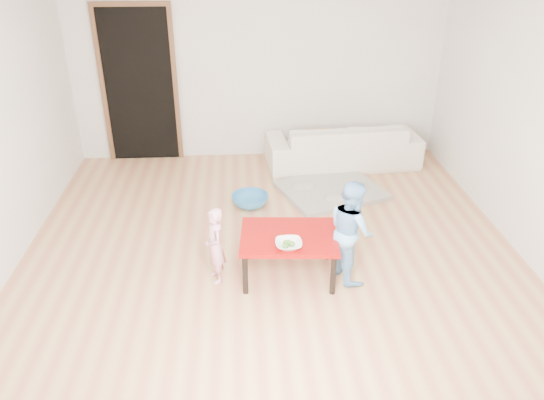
{
  "coord_description": "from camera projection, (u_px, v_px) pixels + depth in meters",
  "views": [
    {
      "loc": [
        -0.3,
        -4.62,
        2.97
      ],
      "look_at": [
        0.0,
        -0.2,
        0.65
      ],
      "focal_mm": 35.0,
      "sensor_mm": 36.0,
      "label": 1
    }
  ],
  "objects": [
    {
      "name": "back_wall",
      "position": [
        258.0,
        64.0,
        7.09
      ],
      "size": [
        5.0,
        0.02,
        2.6
      ],
      "primitive_type": "cube",
      "color": "silver",
      "rests_on": "floor"
    },
    {
      "name": "child_pink",
      "position": [
        215.0,
        246.0,
        4.8
      ],
      "size": [
        0.25,
        0.31,
        0.74
      ],
      "primitive_type": "imported",
      "rotation": [
        0.0,
        0.0,
        -1.28
      ],
      "color": "pink",
      "rests_on": "floor"
    },
    {
      "name": "floor",
      "position": [
        271.0,
        247.0,
        5.48
      ],
      "size": [
        5.0,
        5.0,
        0.01
      ],
      "primitive_type": "cube",
      "color": "#BF7651",
      "rests_on": "ground"
    },
    {
      "name": "cushion",
      "position": [
        317.0,
        139.0,
        6.95
      ],
      "size": [
        0.5,
        0.45,
        0.13
      ],
      "primitive_type": "cube",
      "rotation": [
        0.0,
        0.0,
        0.07
      ],
      "color": "orange",
      "rests_on": "sofa"
    },
    {
      "name": "right_wall",
      "position": [
        533.0,
        121.0,
        5.02
      ],
      "size": [
        0.02,
        5.0,
        2.6
      ],
      "primitive_type": "cube",
      "color": "silver",
      "rests_on": "floor"
    },
    {
      "name": "basin",
      "position": [
        250.0,
        200.0,
        6.25
      ],
      "size": [
        0.44,
        0.44,
        0.14
      ],
      "primitive_type": "imported",
      "color": "teal",
      "rests_on": "floor"
    },
    {
      "name": "sofa",
      "position": [
        342.0,
        144.0,
        7.22
      ],
      "size": [
        2.1,
        0.95,
        0.6
      ],
      "primitive_type": "imported",
      "rotation": [
        0.0,
        0.0,
        3.22
      ],
      "color": "white",
      "rests_on": "floor"
    },
    {
      "name": "red_table",
      "position": [
        289.0,
        255.0,
        4.94
      ],
      "size": [
        0.93,
        0.72,
        0.44
      ],
      "primitive_type": null,
      "rotation": [
        0.0,
        0.0,
        -0.07
      ],
      "color": "#910907",
      "rests_on": "floor"
    },
    {
      "name": "doorway",
      "position": [
        140.0,
        87.0,
        7.1
      ],
      "size": [
        1.02,
        0.08,
        2.11
      ],
      "primitive_type": null,
      "color": "brown",
      "rests_on": "back_wall"
    },
    {
      "name": "bowl",
      "position": [
        289.0,
        244.0,
        4.64
      ],
      "size": [
        0.24,
        0.24,
        0.06
      ],
      "primitive_type": "imported",
      "color": "white",
      "rests_on": "red_table"
    },
    {
      "name": "child_blue",
      "position": [
        351.0,
        230.0,
        4.82
      ],
      "size": [
        0.48,
        0.56,
        0.98
      ],
      "primitive_type": "imported",
      "rotation": [
        0.0,
        0.0,
        1.84
      ],
      "color": "#6AC0F6",
      "rests_on": "floor"
    },
    {
      "name": "blanket",
      "position": [
        331.0,
        190.0,
        6.57
      ],
      "size": [
        1.43,
        1.31,
        0.06
      ],
      "primitive_type": null,
      "rotation": [
        0.0,
        0.0,
        0.34
      ],
      "color": "#B4AF9F",
      "rests_on": "floor"
    },
    {
      "name": "broccoli",
      "position": [
        289.0,
        244.0,
        4.64
      ],
      "size": [
        0.12,
        0.12,
        0.06
      ],
      "primitive_type": null,
      "color": "#2D5919",
      "rests_on": "red_table"
    }
  ]
}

